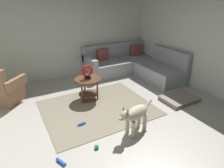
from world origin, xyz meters
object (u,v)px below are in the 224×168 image
at_px(armchair, 3,90).
at_px(dog_bed_mat, 179,99).
at_px(dog_toy_ball, 97,147).
at_px(dog_toy_rope, 61,162).
at_px(dog_toy_bone, 82,124).
at_px(torus_sculpture, 87,71).
at_px(sectional_couch, 133,66).
at_px(side_table, 88,83).
at_px(dog, 135,115).

bearing_deg(armchair, dog_bed_mat, 15.24).
xyz_separation_m(dog_toy_ball, dog_toy_rope, (-0.58, -0.02, -0.01)).
relative_size(dog_toy_ball, dog_toy_bone, 0.42).
height_order(torus_sculpture, dog_toy_rope, torus_sculpture).
distance_m(armchair, dog_toy_bone, 2.10).
height_order(torus_sculpture, dog_toy_bone, torus_sculpture).
height_order(sectional_couch, dog_bed_mat, sectional_couch).
bearing_deg(side_table, dog_bed_mat, -30.17).
relative_size(sectional_couch, dog_toy_ball, 30.00).
height_order(torus_sculpture, dog, torus_sculpture).
xyz_separation_m(armchair, dog, (1.96, -2.35, 0.05)).
distance_m(armchair, dog_bed_mat, 4.06).
height_order(dog_bed_mat, dog_toy_ball, dog_bed_mat).
bearing_deg(dog_toy_rope, armchair, 104.21).
distance_m(side_table, dog_toy_rope, 2.01).
bearing_deg(dog_bed_mat, sectional_couch, 89.84).
distance_m(sectional_couch, dog, 2.92).
relative_size(dog_bed_mat, dog_toy_bone, 4.44).
xyz_separation_m(side_table, dog, (0.23, -1.56, -0.04)).
xyz_separation_m(dog_bed_mat, dog_toy_rope, (-2.97, -0.54, -0.02)).
distance_m(dog, dog_toy_rope, 1.39).
bearing_deg(side_table, torus_sculpture, -97.13).
distance_m(side_table, dog, 1.58).
height_order(dog_toy_rope, dog_toy_bone, dog_toy_bone).
xyz_separation_m(dog_bed_mat, dog, (-1.63, -0.48, 0.33)).
bearing_deg(dog_toy_ball, armchair, 116.52).
xyz_separation_m(torus_sculpture, dog, (0.23, -1.56, -0.33)).
relative_size(torus_sculpture, dog_toy_ball, 4.35).
bearing_deg(side_table, sectional_couch, 24.85).
distance_m(armchair, side_table, 1.90).
bearing_deg(armchair, dog, -7.47).
bearing_deg(dog_toy_bone, dog_bed_mat, -4.60).
relative_size(torus_sculpture, dog_bed_mat, 0.41).
distance_m(armchair, torus_sculpture, 1.94).
distance_m(armchair, dog_toy_ball, 2.69).
height_order(armchair, torus_sculpture, armchair).
bearing_deg(armchair, torus_sculpture, 18.15).
distance_m(sectional_couch, torus_sculpture, 2.10).
bearing_deg(dog_bed_mat, side_table, 149.83).
distance_m(dog_toy_rope, dog_toy_bone, 0.95).
height_order(dog_toy_ball, dog_toy_rope, dog_toy_ball).
relative_size(armchair, dog_toy_rope, 5.35).
bearing_deg(dog_toy_bone, dog_toy_rope, -129.30).
height_order(armchair, dog_toy_rope, armchair).
bearing_deg(dog, sectional_couch, -47.80).
relative_size(dog_bed_mat, dog_toy_ball, 10.67).
xyz_separation_m(sectional_couch, dog_toy_ball, (-2.40, -2.46, -0.25)).
bearing_deg(armchair, sectional_couch, 43.91).
relative_size(sectional_couch, dog_toy_rope, 12.11).
height_order(side_table, dog_bed_mat, side_table).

